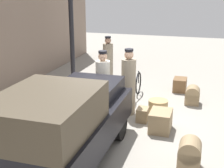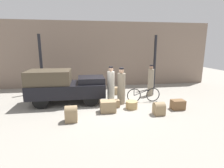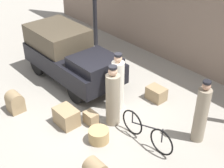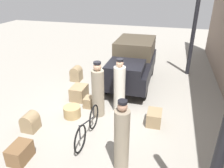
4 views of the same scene
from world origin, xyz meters
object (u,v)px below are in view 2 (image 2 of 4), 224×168
conductor_in_dark_uniform (151,81)px  porter_with_bicycle (111,85)px  porter_carrying_trunk (121,87)px  suitcase_tan_flat (178,105)px  suitcase_small_leather (71,114)px  wicker_basket (132,105)px  bicycle (144,95)px  suitcase_black_upright (116,91)px  trunk_umber_medium (108,106)px  trunk_wicker_pale (159,109)px  truck (64,85)px  trunk_large_brown (115,104)px

conductor_in_dark_uniform → porter_with_bicycle: porter_with_bicycle is taller
porter_carrying_trunk → suitcase_tan_flat: bearing=-26.3°
suitcase_tan_flat → suitcase_small_leather: 4.76m
porter_carrying_trunk → suitcase_tan_flat: size_ratio=3.13×
wicker_basket → conductor_in_dark_uniform: conductor_in_dark_uniform is taller
bicycle → suitcase_small_leather: bicycle is taller
suitcase_black_upright → trunk_umber_medium: 2.93m
wicker_basket → suitcase_black_upright: 2.58m
wicker_basket → trunk_wicker_pale: 1.30m
conductor_in_dark_uniform → bicycle: bearing=-125.3°
suitcase_tan_flat → truck: bearing=161.7°
bicycle → suitcase_small_leather: (-3.52, -1.89, -0.06)m
bicycle → trunk_large_brown: size_ratio=4.47×
wicker_basket → trunk_large_brown: 0.77m
wicker_basket → porter_carrying_trunk: (-0.33, 0.78, 0.66)m
porter_with_bicycle → trunk_large_brown: porter_with_bicycle is taller
bicycle → trunk_umber_medium: 2.29m
bicycle → trunk_large_brown: (-1.58, -0.58, -0.20)m
porter_carrying_trunk → trunk_wicker_pale: (1.29, -1.66, -0.57)m
truck → suitcase_black_upright: truck is taller
truck → trunk_wicker_pale: 4.72m
porter_with_bicycle → trunk_wicker_pale: 2.88m
suitcase_tan_flat → wicker_basket: bearing=168.9°
truck → conductor_in_dark_uniform: (4.82, 0.67, -0.09)m
truck → suitcase_tan_flat: truck is taller
wicker_basket → trunk_wicker_pale: size_ratio=0.99×
conductor_in_dark_uniform → trunk_large_brown: 2.99m
suitcase_tan_flat → trunk_umber_medium: (-3.20, 0.17, 0.03)m
trunk_wicker_pale → suitcase_small_leather: bearing=-177.8°
porter_with_bicycle → trunk_umber_medium: 1.74m
suitcase_tan_flat → trunk_wicker_pale: trunk_wicker_pale is taller
porter_carrying_trunk → trunk_umber_medium: 1.42m
truck → bicycle: bearing=-6.5°
bicycle → wicker_basket: 1.24m
truck → wicker_basket: truck is taller
suitcase_small_leather → suitcase_tan_flat: bearing=7.4°
porter_with_bicycle → wicker_basket: bearing=-60.5°
wicker_basket → porter_with_bicycle: (-0.77, 1.36, 0.66)m
bicycle → suitcase_tan_flat: bicycle is taller
wicker_basket → trunk_umber_medium: bearing=-168.2°
bicycle → trunk_wicker_pale: bearing=-87.1°
porter_with_bicycle → suitcase_small_leather: bearing=-128.5°
bicycle → porter_carrying_trunk: bearing=-175.7°
truck → porter_carrying_trunk: size_ratio=2.04×
suitcase_tan_flat → trunk_large_brown: suitcase_tan_flat is taller
conductor_in_dark_uniform → trunk_wicker_pale: 3.01m
trunk_large_brown → trunk_wicker_pale: 2.04m
porter_with_bicycle → trunk_large_brown: bearing=-87.1°
suitcase_small_leather → wicker_basket: bearing=21.0°
conductor_in_dark_uniform → porter_with_bicycle: 2.51m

